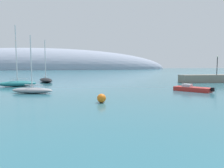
{
  "coord_description": "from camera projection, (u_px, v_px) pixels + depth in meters",
  "views": [
    {
      "loc": [
        -7.91,
        -2.92,
        3.63
      ],
      "look_at": [
        -0.49,
        24.4,
        1.11
      ],
      "focal_mm": 32.43,
      "sensor_mm": 36.0,
      "label": 1
    }
  ],
  "objects": [
    {
      "name": "sailboat_black_end_of_line",
      "position": [
        46.0,
        80.0,
        45.56
      ],
      "size": [
        4.11,
        8.41,
        9.42
      ],
      "rotation": [
        0.0,
        0.0,
        4.95
      ],
      "color": "black",
      "rests_on": "water"
    },
    {
      "name": "breakwater_rocks",
      "position": [
        220.0,
        78.0,
        45.44
      ],
      "size": [
        19.14,
        5.17,
        1.69
      ],
      "primitive_type": "cube",
      "rotation": [
        0.0,
        0.0,
        -0.11
      ],
      "color": "gray",
      "rests_on": "ground"
    },
    {
      "name": "motorboat_red_foreground",
      "position": [
        192.0,
        89.0,
        29.23
      ],
      "size": [
        4.32,
        5.2,
        1.0
      ],
      "rotation": [
        0.0,
        0.0,
        2.15
      ],
      "color": "red",
      "rests_on": "water"
    },
    {
      "name": "distant_ridge",
      "position": [
        43.0,
        70.0,
        209.58
      ],
      "size": [
        275.24,
        63.82,
        43.82
      ],
      "primitive_type": "ellipsoid",
      "color": "#8E99AD",
      "rests_on": "ground"
    },
    {
      "name": "sailboat_grey_mid_mooring",
      "position": [
        32.0,
        90.0,
        26.9
      ],
      "size": [
        5.83,
        3.64,
        7.6
      ],
      "rotation": [
        0.0,
        0.0,
        2.77
      ],
      "color": "gray",
      "rests_on": "water"
    },
    {
      "name": "sailboat_teal_near_shore",
      "position": [
        17.0,
        83.0,
        35.96
      ],
      "size": [
        6.42,
        2.71,
        10.75
      ],
      "rotation": [
        0.0,
        0.0,
        3.23
      ],
      "color": "#1E6B70",
      "rests_on": "water"
    },
    {
      "name": "mooring_buoy_orange",
      "position": [
        102.0,
        98.0,
        20.03
      ],
      "size": [
        0.89,
        0.89,
        0.89
      ],
      "primitive_type": "sphere",
      "color": "orange",
      "rests_on": "water"
    },
    {
      "name": "harbor_lamp_post",
      "position": [
        217.0,
        63.0,
        44.51
      ],
      "size": [
        0.36,
        0.36,
        4.18
      ],
      "color": "black",
      "rests_on": "breakwater_rocks"
    }
  ]
}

